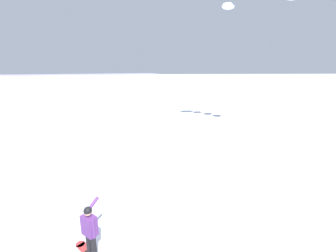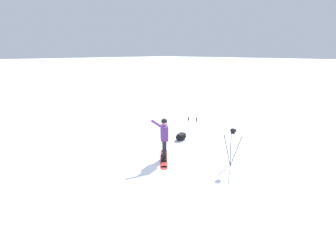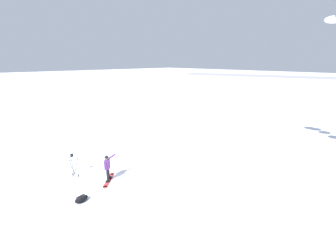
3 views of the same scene
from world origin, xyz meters
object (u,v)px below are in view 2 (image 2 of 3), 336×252
Objects in this scene: gear_bag_large at (181,136)px; camera_tripod at (232,140)px; ski_poles at (192,127)px; snowboarder at (164,135)px; snowboard at (164,158)px.

camera_tripod is at bearing 75.51° from gear_bag_large.
ski_poles is at bearing -106.05° from camera_tripod.
snowboarder is 1.17× the size of camera_tripod.
snowboarder is 1.88m from ski_poles.
snowboarder is at bearing 5.03° from ski_poles.
camera_tripod reaches higher than snowboard.
gear_bag_large is (-1.99, -0.87, 0.13)m from snowboard.
camera_tripod reaches higher than ski_poles.
snowboard is at bearing -106.56° from snowboarder.
gear_bag_large is 0.98m from ski_poles.
gear_bag_large is 3.17m from camera_tripod.
gear_bag_large is 0.61× the size of ski_poles.
snowboard is 2.02m from ski_poles.
camera_tripod is (0.77, 2.97, 0.83)m from gear_bag_large.
snowboard is 1.07× the size of ski_poles.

